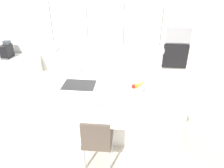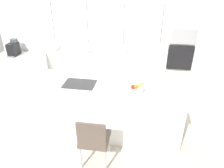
{
  "view_description": "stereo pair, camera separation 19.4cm",
  "coord_description": "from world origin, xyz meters",
  "px_view_note": "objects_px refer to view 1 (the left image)",
  "views": [
    {
      "loc": [
        0.42,
        -3.14,
        2.67
      ],
      "look_at": [
        0.1,
        0.0,
        0.96
      ],
      "focal_mm": 33.75,
      "sensor_mm": 36.0,
      "label": 1
    },
    {
      "loc": [
        0.61,
        -3.12,
        2.67
      ],
      "look_at": [
        0.1,
        0.0,
        0.96
      ],
      "focal_mm": 33.75,
      "sensor_mm": 36.0,
      "label": 2
    }
  ],
  "objects_px": {
    "oven": "(175,56)",
    "chair_near": "(97,140)",
    "microwave": "(178,35)",
    "fruit_bowl": "(136,88)",
    "coffee_machine": "(7,51)"
  },
  "relations": [
    {
      "from": "fruit_bowl",
      "to": "chair_near",
      "type": "xyz_separation_m",
      "value": [
        -0.54,
        -0.8,
        -0.45
      ]
    },
    {
      "from": "oven",
      "to": "chair_near",
      "type": "relative_size",
      "value": 0.64
    },
    {
      "from": "coffee_machine",
      "to": "chair_near",
      "type": "height_order",
      "value": "coffee_machine"
    },
    {
      "from": "fruit_bowl",
      "to": "coffee_machine",
      "type": "bearing_deg",
      "value": 155.81
    },
    {
      "from": "fruit_bowl",
      "to": "coffee_machine",
      "type": "relative_size",
      "value": 0.72
    },
    {
      "from": "oven",
      "to": "microwave",
      "type": "bearing_deg",
      "value": 0.0
    },
    {
      "from": "coffee_machine",
      "to": "oven",
      "type": "bearing_deg",
      "value": 4.33
    },
    {
      "from": "fruit_bowl",
      "to": "oven",
      "type": "distance_m",
      "value": 1.89
    },
    {
      "from": "oven",
      "to": "chair_near",
      "type": "xyz_separation_m",
      "value": [
        -1.44,
        -2.45,
        -0.41
      ]
    },
    {
      "from": "oven",
      "to": "coffee_machine",
      "type": "bearing_deg",
      "value": -175.67
    },
    {
      "from": "fruit_bowl",
      "to": "oven",
      "type": "relative_size",
      "value": 0.49
    },
    {
      "from": "fruit_bowl",
      "to": "chair_near",
      "type": "height_order",
      "value": "fruit_bowl"
    },
    {
      "from": "fruit_bowl",
      "to": "chair_near",
      "type": "relative_size",
      "value": 0.31
    },
    {
      "from": "coffee_machine",
      "to": "oven",
      "type": "height_order",
      "value": "coffee_machine"
    },
    {
      "from": "coffee_machine",
      "to": "chair_near",
      "type": "bearing_deg",
      "value": -40.91
    }
  ]
}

